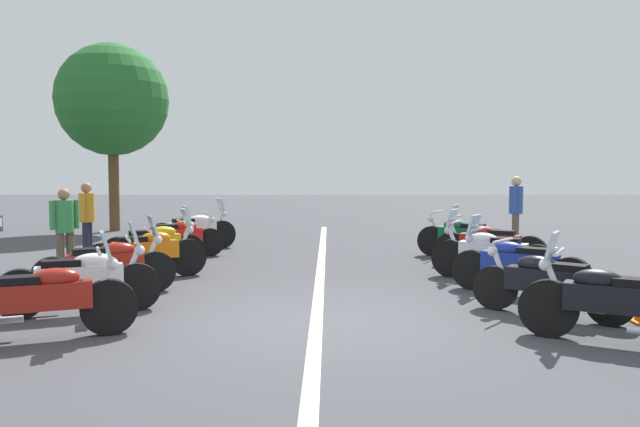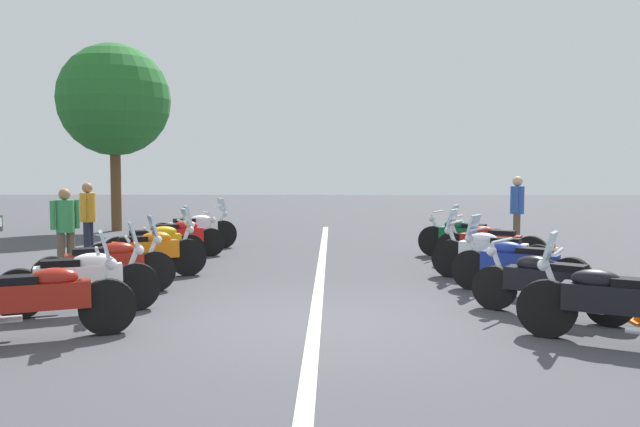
# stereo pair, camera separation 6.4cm
# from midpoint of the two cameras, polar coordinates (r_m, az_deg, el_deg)

# --- Properties ---
(ground_plane) EXTENTS (80.00, 80.00, 0.00)m
(ground_plane) POSITION_cam_midpoint_polar(r_m,az_deg,el_deg) (8.13, -0.56, -9.72)
(ground_plane) COLOR #424247
(lane_centre_stripe) EXTENTS (18.94, 0.16, 0.01)m
(lane_centre_stripe) POSITION_cam_midpoint_polar(r_m,az_deg,el_deg) (11.89, -0.12, -5.33)
(lane_centre_stripe) COLOR beige
(lane_centre_stripe) RESTS_ON ground_plane
(motorcycle_left_row_0) EXTENTS (1.01, 2.04, 1.22)m
(motorcycle_left_row_0) POSITION_cam_midpoint_polar(r_m,az_deg,el_deg) (7.88, -23.79, -7.01)
(motorcycle_left_row_0) COLOR black
(motorcycle_left_row_0) RESTS_ON ground_plane
(motorcycle_left_row_1) EXTENTS (0.98, 2.00, 1.21)m
(motorcycle_left_row_1) POSITION_cam_midpoint_polar(r_m,az_deg,el_deg) (9.07, -20.64, -5.52)
(motorcycle_left_row_1) COLOR black
(motorcycle_left_row_1) RESTS_ON ground_plane
(motorcycle_left_row_2) EXTENTS (1.09, 1.98, 1.21)m
(motorcycle_left_row_2) POSITION_cam_midpoint_polar(r_m,az_deg,el_deg) (10.30, -18.61, -4.38)
(motorcycle_left_row_2) COLOR black
(motorcycle_left_row_2) RESTS_ON ground_plane
(motorcycle_left_row_3) EXTENTS (1.10, 1.99, 1.22)m
(motorcycle_left_row_3) POSITION_cam_midpoint_polar(r_m,az_deg,el_deg) (11.66, -15.30, -3.31)
(motorcycle_left_row_3) COLOR black
(motorcycle_left_row_3) RESTS_ON ground_plane
(motorcycle_left_row_4) EXTENTS (0.95, 1.89, 1.20)m
(motorcycle_left_row_4) POSITION_cam_midpoint_polar(r_m,az_deg,el_deg) (12.95, -14.62, -2.64)
(motorcycle_left_row_4) COLOR black
(motorcycle_left_row_4) RESTS_ON ground_plane
(motorcycle_left_row_5) EXTENTS (0.96, 1.98, 0.99)m
(motorcycle_left_row_5) POSITION_cam_midpoint_polar(r_m,az_deg,el_deg) (14.26, -12.73, -2.06)
(motorcycle_left_row_5) COLOR black
(motorcycle_left_row_5) RESTS_ON ground_plane
(motorcycle_left_row_6) EXTENTS (1.19, 1.94, 1.23)m
(motorcycle_left_row_6) POSITION_cam_midpoint_polar(r_m,az_deg,el_deg) (15.54, -11.33, -1.45)
(motorcycle_left_row_6) COLOR black
(motorcycle_left_row_6) RESTS_ON ground_plane
(motorcycle_right_row_0) EXTENTS (1.10, 1.87, 1.22)m
(motorcycle_right_row_0) POSITION_cam_midpoint_polar(r_m,az_deg,el_deg) (7.75, 24.36, -7.19)
(motorcycle_right_row_0) COLOR black
(motorcycle_right_row_0) RESTS_ON ground_plane
(motorcycle_right_row_1) EXTENTS (1.39, 1.74, 0.98)m
(motorcycle_right_row_1) POSITION_cam_midpoint_polar(r_m,az_deg,el_deg) (8.85, 19.50, -5.88)
(motorcycle_right_row_1) COLOR black
(motorcycle_right_row_1) RESTS_ON ground_plane
(motorcycle_right_row_2) EXTENTS (1.30, 1.88, 1.21)m
(motorcycle_right_row_2) POSITION_cam_midpoint_polar(r_m,az_deg,el_deg) (10.29, 17.03, -4.36)
(motorcycle_right_row_2) COLOR black
(motorcycle_right_row_2) RESTS_ON ground_plane
(motorcycle_right_row_3) EXTENTS (1.17, 1.98, 1.22)m
(motorcycle_right_row_3) POSITION_cam_midpoint_polar(r_m,az_deg,el_deg) (11.45, 14.87, -3.43)
(motorcycle_right_row_3) COLOR black
(motorcycle_right_row_3) RESTS_ON ground_plane
(motorcycle_right_row_4) EXTENTS (1.13, 2.01, 1.23)m
(motorcycle_right_row_4) POSITION_cam_midpoint_polar(r_m,az_deg,el_deg) (12.82, 14.65, -2.64)
(motorcycle_right_row_4) COLOR black
(motorcycle_right_row_4) RESTS_ON ground_plane
(motorcycle_right_row_5) EXTENTS (1.12, 1.87, 1.02)m
(motorcycle_right_row_5) POSITION_cam_midpoint_polar(r_m,az_deg,el_deg) (14.17, 12.45, -2.04)
(motorcycle_right_row_5) COLOR black
(motorcycle_right_row_5) RESTS_ON ground_plane
(traffic_cone_1) EXTENTS (0.36, 0.36, 0.61)m
(traffic_cone_1) POSITION_cam_midpoint_polar(r_m,az_deg,el_deg) (13.52, 19.91, -3.21)
(traffic_cone_1) COLOR orange
(traffic_cone_1) RESTS_ON ground_plane
(bystander_2) EXTENTS (0.49, 0.32, 1.76)m
(bystander_2) POSITION_cam_midpoint_polar(r_m,az_deg,el_deg) (15.82, 16.96, 0.58)
(bystander_2) COLOR brown
(bystander_2) RESTS_ON ground_plane
(bystander_3) EXTENTS (0.39, 0.41, 1.58)m
(bystander_3) POSITION_cam_midpoint_polar(r_m,az_deg,el_deg) (12.47, -21.96, -0.95)
(bystander_3) COLOR brown
(bystander_3) RESTS_ON ground_plane
(bystander_4) EXTENTS (0.53, 0.32, 1.65)m
(bystander_4) POSITION_cam_midpoint_polar(r_m,az_deg,el_deg) (14.36, -20.20, -0.12)
(bystander_4) COLOR #1E2338
(bystander_4) RESTS_ON ground_plane
(roadside_tree_0) EXTENTS (3.45, 3.45, 5.79)m
(roadside_tree_0) POSITION_cam_midpoint_polar(r_m,az_deg,el_deg) (21.04, -18.14, 9.57)
(roadside_tree_0) COLOR brown
(roadside_tree_0) RESTS_ON ground_plane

